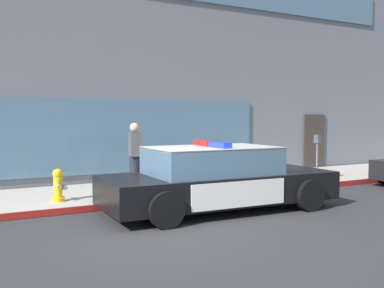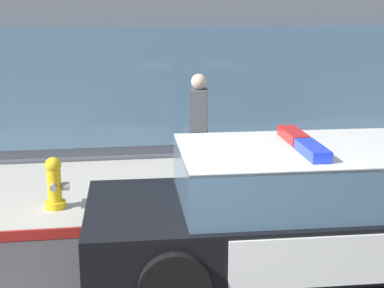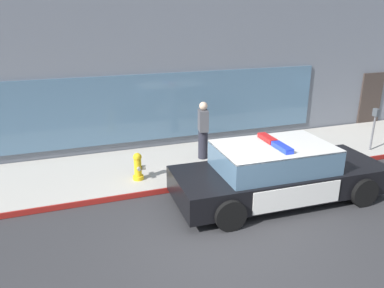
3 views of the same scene
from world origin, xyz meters
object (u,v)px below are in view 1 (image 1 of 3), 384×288
object	(u,v)px
fire_hydrant	(58,186)
pedestrian_on_sidewalk	(135,156)
parking_meter	(317,149)
police_cruiser	(218,179)

from	to	relation	value
fire_hydrant	pedestrian_on_sidewalk	size ratio (longest dim) A/B	0.42
fire_hydrant	parking_meter	bearing A→B (deg)	-2.03
fire_hydrant	police_cruiser	bearing A→B (deg)	-32.41
police_cruiser	fire_hydrant	distance (m)	3.51
police_cruiser	fire_hydrant	size ratio (longest dim) A/B	7.04
police_cruiser	pedestrian_on_sidewalk	distance (m)	2.88
parking_meter	pedestrian_on_sidewalk	bearing A→B (deg)	167.91
pedestrian_on_sidewalk	police_cruiser	bearing A→B (deg)	117.89
fire_hydrant	parking_meter	distance (m)	7.41
pedestrian_on_sidewalk	parking_meter	world-z (taller)	pedestrian_on_sidewalk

